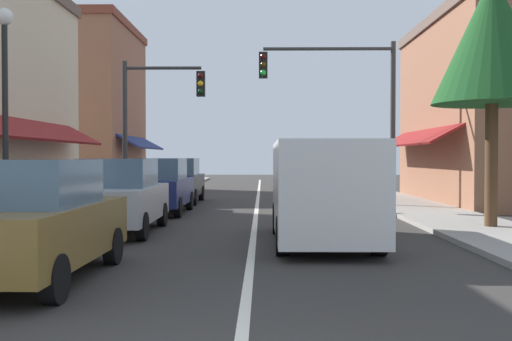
{
  "coord_description": "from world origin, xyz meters",
  "views": [
    {
      "loc": [
        0.21,
        -3.52,
        1.8
      ],
      "look_at": [
        0.01,
        13.99,
        1.41
      ],
      "focal_mm": 41.66,
      "sensor_mm": 36.0,
      "label": 1
    }
  ],
  "objects": [
    {
      "name": "ground_plane",
      "position": [
        0.0,
        18.0,
        0.0
      ],
      "size": [
        80.0,
        80.0,
        0.0
      ],
      "primitive_type": "plane",
      "color": "#33302D"
    },
    {
      "name": "sidewalk_left",
      "position": [
        -5.5,
        18.0,
        0.06
      ],
      "size": [
        2.6,
        56.0,
        0.12
      ],
      "primitive_type": "cube",
      "color": "#A39E99",
      "rests_on": "ground"
    },
    {
      "name": "sidewalk_right",
      "position": [
        5.5,
        18.0,
        0.06
      ],
      "size": [
        2.6,
        56.0,
        0.12
      ],
      "primitive_type": "cube",
      "color": "gray",
      "rests_on": "ground"
    },
    {
      "name": "lane_center_stripe",
      "position": [
        0.0,
        18.0,
        0.0
      ],
      "size": [
        0.14,
        52.0,
        0.01
      ],
      "primitive_type": "cube",
      "color": "silver",
      "rests_on": "ground"
    },
    {
      "name": "storefront_right_block",
      "position": [
        9.45,
        20.0,
        3.69
      ],
      "size": [
        6.61,
        10.2,
        7.37
      ],
      "color": "#8E5B42",
      "rests_on": "ground"
    },
    {
      "name": "storefront_far_left",
      "position": [
        -9.74,
        28.0,
        4.44
      ],
      "size": [
        7.19,
        8.2,
        8.87
      ],
      "color": "#8E5B42",
      "rests_on": "ground"
    },
    {
      "name": "parked_car_nearest_left",
      "position": [
        -3.11,
        5.01,
        0.88
      ],
      "size": [
        1.82,
        4.12,
        1.77
      ],
      "rotation": [
        0.0,
        0.0,
        -0.01
      ],
      "color": "brown",
      "rests_on": "ground"
    },
    {
      "name": "parked_car_second_left",
      "position": [
        -3.19,
        10.52,
        0.88
      ],
      "size": [
        1.81,
        4.12,
        1.77
      ],
      "rotation": [
        0.0,
        0.0,
        0.01
      ],
      "color": "#B7BABF",
      "rests_on": "ground"
    },
    {
      "name": "parked_car_third_left",
      "position": [
        -3.1,
        15.39,
        0.88
      ],
      "size": [
        1.8,
        4.11,
        1.77
      ],
      "rotation": [
        0.0,
        0.0,
        -0.01
      ],
      "color": "navy",
      "rests_on": "ground"
    },
    {
      "name": "parked_car_far_left",
      "position": [
        -3.16,
        19.93,
        0.88
      ],
      "size": [
        1.78,
        4.1,
        1.77
      ],
      "rotation": [
        0.0,
        0.0,
        0.0
      ],
      "color": "black",
      "rests_on": "ground"
    },
    {
      "name": "van_in_lane",
      "position": [
        1.45,
        8.9,
        1.15
      ],
      "size": [
        2.01,
        5.18,
        2.12
      ],
      "rotation": [
        0.0,
        0.0,
        0.0
      ],
      "color": "silver",
      "rests_on": "ground"
    },
    {
      "name": "traffic_signal_mast_arm",
      "position": [
        3.19,
        17.4,
        3.99
      ],
      "size": [
        4.81,
        0.5,
        5.87
      ],
      "color": "#333333",
      "rests_on": "ground"
    },
    {
      "name": "traffic_signal_left_corner",
      "position": [
        -3.79,
        17.95,
        3.5
      ],
      "size": [
        3.02,
        0.5,
        5.29
      ],
      "color": "#333333",
      "rests_on": "ground"
    },
    {
      "name": "street_lamp_left_near",
      "position": [
        -5.16,
        8.79,
        3.29
      ],
      "size": [
        0.36,
        0.36,
        4.91
      ],
      "color": "black",
      "rests_on": "ground"
    },
    {
      "name": "tree_right_near",
      "position": [
        5.79,
        10.99,
        4.66
      ],
      "size": [
        2.89,
        2.89,
        6.28
      ],
      "color": "#4C331E",
      "rests_on": "ground"
    }
  ]
}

